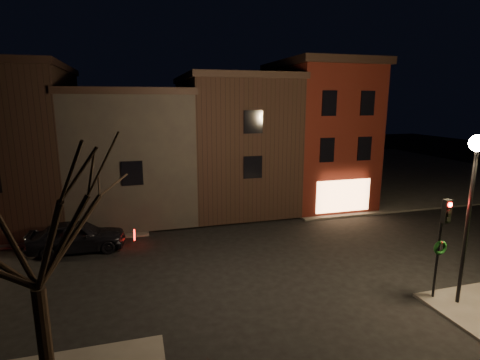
% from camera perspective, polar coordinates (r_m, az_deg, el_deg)
% --- Properties ---
extents(ground, '(120.00, 120.00, 0.00)m').
position_cam_1_polar(ground, '(18.99, 2.61, -12.19)').
color(ground, black).
rests_on(ground, ground).
extents(sidewalk_far_right, '(30.00, 30.00, 0.12)m').
position_cam_1_polar(sidewalk_far_right, '(45.15, 18.91, 1.48)').
color(sidewalk_far_right, '#2D2B28').
rests_on(sidewalk_far_right, ground).
extents(corner_building, '(6.50, 8.50, 10.50)m').
position_cam_1_polar(corner_building, '(29.32, 11.81, 7.08)').
color(corner_building, '#4E140E').
rests_on(corner_building, ground).
extents(row_building_a, '(7.30, 10.30, 9.40)m').
position_cam_1_polar(row_building_a, '(27.98, -1.19, 5.94)').
color(row_building_a, black).
rests_on(row_building_a, ground).
extents(row_building_b, '(7.80, 10.30, 8.40)m').
position_cam_1_polar(row_building_b, '(27.14, -16.20, 4.22)').
color(row_building_b, black).
rests_on(row_building_b, ground).
extents(row_building_c, '(7.30, 10.30, 9.90)m').
position_cam_1_polar(row_building_c, '(28.07, -31.29, 4.75)').
color(row_building_c, black).
rests_on(row_building_c, ground).
extents(street_lamp_near, '(0.60, 0.60, 6.48)m').
position_cam_1_polar(street_lamp_near, '(15.91, 32.07, 0.77)').
color(street_lamp_near, black).
rests_on(street_lamp_near, sidewalk_near_right).
extents(traffic_signal, '(0.58, 0.38, 4.05)m').
position_cam_1_polar(traffic_signal, '(16.36, 28.45, -7.17)').
color(traffic_signal, black).
rests_on(traffic_signal, sidewalk_near_right).
extents(bare_tree_left, '(5.60, 5.60, 7.50)m').
position_cam_1_polar(bare_tree_left, '(10.02, -29.61, -3.08)').
color(bare_tree_left, black).
rests_on(bare_tree_left, sidewalk_near_left).
extents(parked_car_a, '(4.87, 2.02, 1.65)m').
position_cam_1_polar(parked_car_a, '(21.60, -23.57, -7.82)').
color(parked_car_a, black).
rests_on(parked_car_a, ground).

